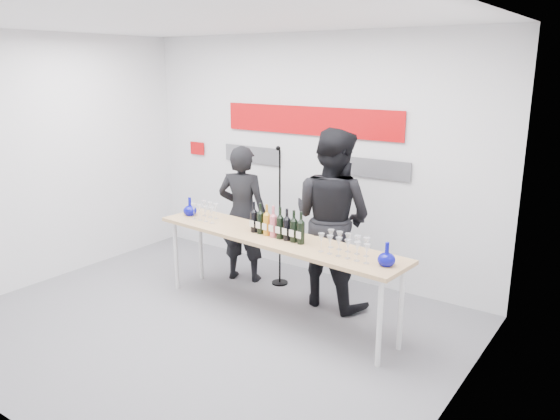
{
  "coord_description": "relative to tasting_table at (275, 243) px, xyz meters",
  "views": [
    {
      "loc": [
        3.58,
        -3.77,
        2.6
      ],
      "look_at": [
        0.43,
        0.72,
        1.15
      ],
      "focal_mm": 35.0,
      "sensor_mm": 36.0,
      "label": 1
    }
  ],
  "objects": [
    {
      "name": "ground",
      "position": [
        -0.43,
        -0.62,
        -0.82
      ],
      "size": [
        5.0,
        5.0,
        0.0
      ],
      "primitive_type": "plane",
      "color": "slate",
      "rests_on": "ground"
    },
    {
      "name": "back_wall",
      "position": [
        -0.43,
        1.38,
        0.68
      ],
      "size": [
        5.0,
        0.04,
        3.0
      ],
      "primitive_type": "cube",
      "color": "silver",
      "rests_on": "ground"
    },
    {
      "name": "signage",
      "position": [
        -0.49,
        1.35,
        0.99
      ],
      "size": [
        3.38,
        0.02,
        0.79
      ],
      "color": "#BA070B",
      "rests_on": "back_wall"
    },
    {
      "name": "tasting_table",
      "position": [
        0.0,
        0.0,
        0.0
      ],
      "size": [
        3.0,
        0.85,
        0.89
      ],
      "rotation": [
        0.0,
        0.0,
        -0.09
      ],
      "color": "tan",
      "rests_on": "ground"
    },
    {
      "name": "wine_bottles",
      "position": [
        0.04,
        -0.02,
        0.23
      ],
      "size": [
        0.71,
        0.14,
        0.33
      ],
      "rotation": [
        0.0,
        0.0,
        -0.09
      ],
      "color": "black",
      "rests_on": "tasting_table"
    },
    {
      "name": "decanter_left",
      "position": [
        -1.31,
        0.11,
        0.17
      ],
      "size": [
        0.16,
        0.16,
        0.21
      ],
      "primitive_type": null,
      "color": "#07088E",
      "rests_on": "tasting_table"
    },
    {
      "name": "decanter_right",
      "position": [
        1.31,
        -0.12,
        0.17
      ],
      "size": [
        0.16,
        0.16,
        0.21
      ],
      "primitive_type": null,
      "color": "#07088E",
      "rests_on": "tasting_table"
    },
    {
      "name": "glasses_left",
      "position": [
        -1.03,
        0.08,
        0.16
      ],
      "size": [
        0.36,
        0.25,
        0.18
      ],
      "color": "silver",
      "rests_on": "tasting_table"
    },
    {
      "name": "glasses_right",
      "position": [
        0.88,
        -0.08,
        0.16
      ],
      "size": [
        0.56,
        0.27,
        0.18
      ],
      "color": "silver",
      "rests_on": "tasting_table"
    },
    {
      "name": "presenter_left",
      "position": [
        -0.93,
        0.62,
        0.03
      ],
      "size": [
        0.71,
        0.58,
        1.69
      ],
      "primitive_type": "imported",
      "rotation": [
        0.0,
        0.0,
        3.46
      ],
      "color": "black",
      "rests_on": "ground"
    },
    {
      "name": "presenter_right",
      "position": [
        0.32,
        0.63,
        0.17
      ],
      "size": [
        1.02,
        0.83,
        1.98
      ],
      "primitive_type": "imported",
      "rotation": [
        0.0,
        0.0,
        3.05
      ],
      "color": "black",
      "rests_on": "ground"
    },
    {
      "name": "mic_stand",
      "position": [
        -0.46,
        0.75,
        -0.3
      ],
      "size": [
        0.2,
        0.2,
        1.71
      ],
      "rotation": [
        0.0,
        0.0,
        0.15
      ],
      "color": "black",
      "rests_on": "ground"
    }
  ]
}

